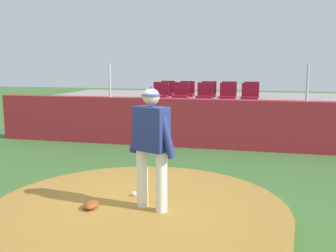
# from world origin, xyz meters

# --- Properties ---
(ground_plane) EXTENTS (60.00, 60.00, 0.00)m
(ground_plane) POSITION_xyz_m (0.00, 0.00, 0.00)
(ground_plane) COLOR #3C672E
(pitchers_mound) EXTENTS (4.43, 4.43, 0.26)m
(pitchers_mound) POSITION_xyz_m (0.00, 0.00, 0.13)
(pitchers_mound) COLOR olive
(pitchers_mound) RESTS_ON ground_plane
(pitcher) EXTENTS (0.79, 0.42, 1.77)m
(pitcher) POSITION_xyz_m (0.23, -0.05, 1.28)
(pitcher) COLOR white
(pitcher) RESTS_ON pitchers_mound
(baseball) EXTENTS (0.07, 0.07, 0.07)m
(baseball) POSITION_xyz_m (-0.19, 0.40, 0.29)
(baseball) COLOR white
(baseball) RESTS_ON pitchers_mound
(fielding_glove) EXTENTS (0.22, 0.32, 0.11)m
(fielding_glove) POSITION_xyz_m (-0.63, -0.25, 0.31)
(fielding_glove) COLOR brown
(fielding_glove) RESTS_ON pitchers_mound
(brick_barrier) EXTENTS (12.20, 0.40, 1.37)m
(brick_barrier) POSITION_xyz_m (0.00, 5.40, 0.68)
(brick_barrier) COLOR #A0252E
(brick_barrier) RESTS_ON ground_plane
(fence_post_left) EXTENTS (0.06, 0.06, 0.98)m
(fence_post_left) POSITION_xyz_m (-2.60, 5.40, 1.86)
(fence_post_left) COLOR silver
(fence_post_left) RESTS_ON brick_barrier
(fence_post_right) EXTENTS (0.06, 0.06, 0.98)m
(fence_post_right) POSITION_xyz_m (2.86, 5.40, 1.86)
(fence_post_right) COLOR silver
(fence_post_right) RESTS_ON brick_barrier
(bleacher_platform) EXTENTS (10.61, 3.81, 1.27)m
(bleacher_platform) POSITION_xyz_m (0.00, 7.94, 0.63)
(bleacher_platform) COLOR gray
(bleacher_platform) RESTS_ON ground_plane
(stadium_chair_0) EXTENTS (0.48, 0.44, 0.50)m
(stadium_chair_0) POSITION_xyz_m (-1.39, 6.58, 1.42)
(stadium_chair_0) COLOR maroon
(stadium_chair_0) RESTS_ON bleacher_platform
(stadium_chair_1) EXTENTS (0.48, 0.44, 0.50)m
(stadium_chair_1) POSITION_xyz_m (-0.72, 6.57, 1.42)
(stadium_chair_1) COLOR maroon
(stadium_chair_1) RESTS_ON bleacher_platform
(stadium_chair_2) EXTENTS (0.48, 0.44, 0.50)m
(stadium_chair_2) POSITION_xyz_m (0.03, 6.55, 1.42)
(stadium_chair_2) COLOR maroon
(stadium_chair_2) RESTS_ON bleacher_platform
(stadium_chair_3) EXTENTS (0.48, 0.44, 0.50)m
(stadium_chair_3) POSITION_xyz_m (0.72, 6.56, 1.42)
(stadium_chair_3) COLOR maroon
(stadium_chair_3) RESTS_ON bleacher_platform
(stadium_chair_4) EXTENTS (0.48, 0.44, 0.50)m
(stadium_chair_4) POSITION_xyz_m (1.37, 6.54, 1.42)
(stadium_chair_4) COLOR maroon
(stadium_chair_4) RESTS_ON bleacher_platform
(stadium_chair_5) EXTENTS (0.48, 0.44, 0.50)m
(stadium_chair_5) POSITION_xyz_m (-1.37, 7.46, 1.42)
(stadium_chair_5) COLOR maroon
(stadium_chair_5) RESTS_ON bleacher_platform
(stadium_chair_6) EXTENTS (0.48, 0.44, 0.50)m
(stadium_chair_6) POSITION_xyz_m (-0.70, 7.43, 1.42)
(stadium_chair_6) COLOR maroon
(stadium_chair_6) RESTS_ON bleacher_platform
(stadium_chair_7) EXTENTS (0.48, 0.44, 0.50)m
(stadium_chair_7) POSITION_xyz_m (0.03, 7.44, 1.42)
(stadium_chair_7) COLOR maroon
(stadium_chair_7) RESTS_ON bleacher_platform
(stadium_chair_8) EXTENTS (0.48, 0.44, 0.50)m
(stadium_chair_8) POSITION_xyz_m (0.69, 7.46, 1.42)
(stadium_chair_8) COLOR maroon
(stadium_chair_8) RESTS_ON bleacher_platform
(stadium_chair_9) EXTENTS (0.48, 0.44, 0.50)m
(stadium_chair_9) POSITION_xyz_m (1.40, 7.47, 1.42)
(stadium_chair_9) COLOR maroon
(stadium_chair_9) RESTS_ON bleacher_platform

